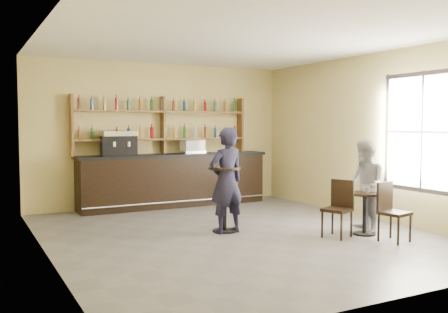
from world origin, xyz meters
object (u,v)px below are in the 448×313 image
man_main (226,180)px  espresso_machine (118,143)px  pedestal_table (225,199)px  cafe_table (365,214)px  chair_south (395,212)px  patron_second (365,186)px  bar_counter (174,180)px  chair_west (337,209)px  pastry_case (192,147)px

man_main → espresso_machine: bearing=-78.8°
man_main → pedestal_table: bearing=-105.6°
cafe_table → chair_south: size_ratio=0.76×
espresso_machine → patron_second: size_ratio=0.46×
bar_counter → espresso_machine: 1.51m
espresso_machine → chair_west: 4.88m
bar_counter → pedestal_table: size_ratio=3.91×
pastry_case → chair_south: pastry_case is taller
pastry_case → espresso_machine: bearing=-178.7°
chair_south → pedestal_table: bearing=124.9°
bar_counter → cafe_table: bearing=-67.7°
patron_second → chair_west: bearing=-60.2°
cafe_table → chair_west: chair_west is taller
bar_counter → chair_south: 5.09m
pastry_case → man_main: 3.09m
bar_counter → chair_south: bar_counter is taller
bar_counter → chair_south: size_ratio=4.69×
pedestal_table → cafe_table: pedestal_table is taller
cafe_table → patron_second: size_ratio=0.45×
bar_counter → chair_south: bearing=-69.8°
bar_counter → patron_second: size_ratio=2.75×
espresso_machine → pedestal_table: bearing=-64.2°
chair_south → pastry_case: bearing=93.5°
pastry_case → chair_south: bearing=-73.4°
man_main → pastry_case: bearing=-110.8°
chair_west → chair_south: chair_west is taller
pedestal_table → patron_second: bearing=-29.3°
chair_south → patron_second: bearing=72.8°
pedestal_table → chair_west: bearing=-41.5°
pedestal_table → cafe_table: size_ratio=1.58×
pedestal_table → chair_south: bearing=-43.3°
pastry_case → patron_second: 4.31m
man_main → chair_west: bearing=133.7°
espresso_machine → man_main: bearing=-65.0°
pedestal_table → chair_south: pedestal_table is taller
bar_counter → patron_second: 4.45m
espresso_machine → pastry_case: bearing=6.5°
pastry_case → chair_west: 4.27m
bar_counter → espresso_machine: size_ratio=6.03×
bar_counter → man_main: bearing=-94.9°
pedestal_table → chair_south: 2.76m
pedestal_table → man_main: (-0.01, -0.10, 0.34)m
espresso_machine → chair_west: size_ratio=0.78×
espresso_machine → pastry_case: espresso_machine is taller
pastry_case → cafe_table: (1.26, -4.17, -0.97)m
patron_second → man_main: bearing=-93.7°
bar_counter → espresso_machine: bearing=180.0°
chair_south → patron_second: patron_second is taller
cafe_table → pedestal_table: bearing=146.6°
cafe_table → patron_second: bearing=46.5°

